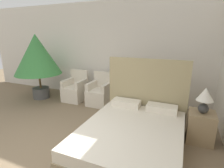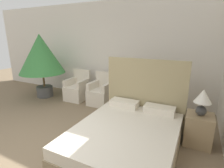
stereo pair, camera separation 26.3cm
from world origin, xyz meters
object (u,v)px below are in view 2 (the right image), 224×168
Objects in this scene: bed at (128,133)px; armchair_near_window_right at (101,94)px; table_lamp at (203,100)px; potted_palm at (41,55)px; armchair_near_window_left at (77,90)px; nightstand at (198,130)px.

bed is 2.34× the size of armchair_near_window_right.
bed is at bearing -149.64° from table_lamp.
bed reaches higher than table_lamp.
armchair_near_window_right is 2.79m from table_lamp.
bed reaches higher than armchair_near_window_right.
table_lamp is at bearing -8.50° from potted_palm.
nightstand is at bearing -16.73° from armchair_near_window_left.
potted_palm is (-1.12, -0.26, 1.04)m from armchair_near_window_left.
armchair_near_window_right reaches higher than nightstand.
armchair_near_window_left is at bearing 164.97° from nightstand.
armchair_near_window_left is 1.90× the size of table_lamp.
armchair_near_window_left is (-2.31, 1.58, 0.02)m from bed.
potted_palm is (-3.42, 1.32, 1.07)m from bed.
bed reaches higher than armchair_near_window_left.
potted_palm is at bearing 158.94° from bed.
nightstand is (2.57, -0.92, -0.00)m from armchair_near_window_right.
potted_palm reaches higher than armchair_near_window_right.
potted_palm is at bearing 171.76° from nightstand.
armchair_near_window_left reaches higher than nightstand.
bed is 1.29m from nightstand.
potted_palm reaches higher than armchair_near_window_left.
nightstand is (4.52, -0.65, -1.05)m from potted_palm.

